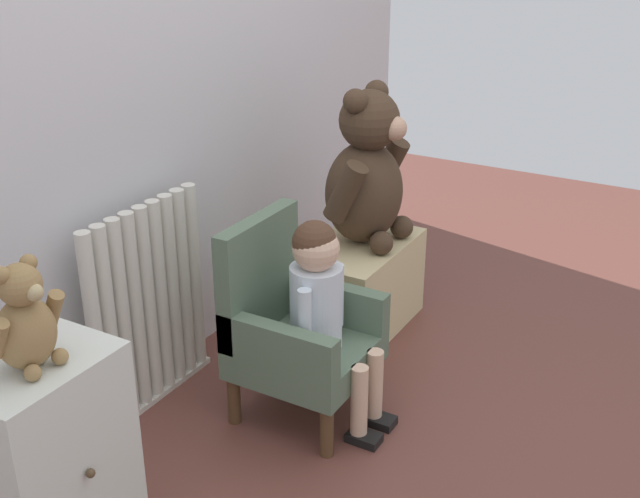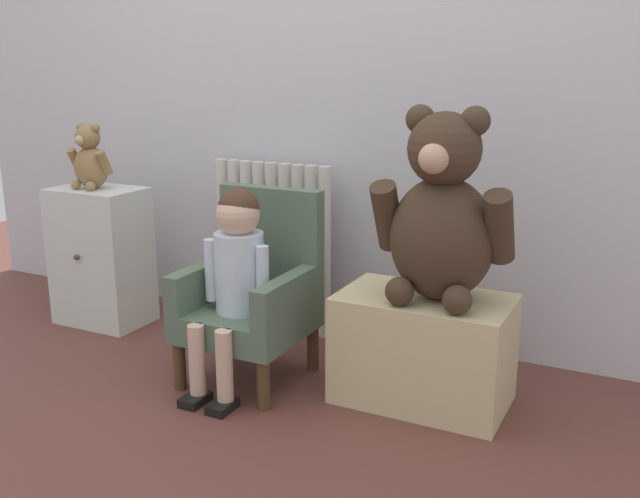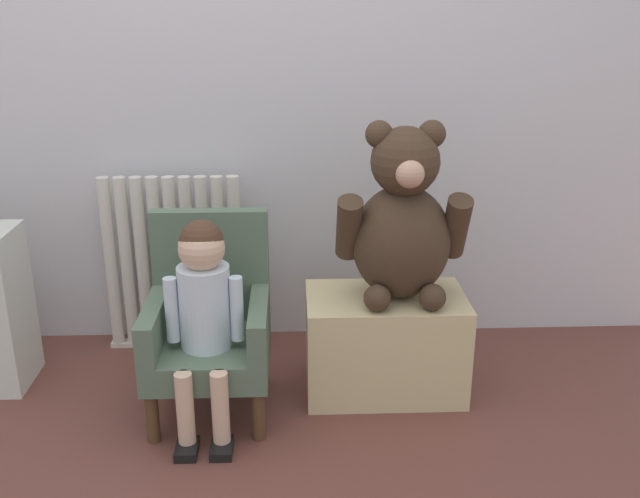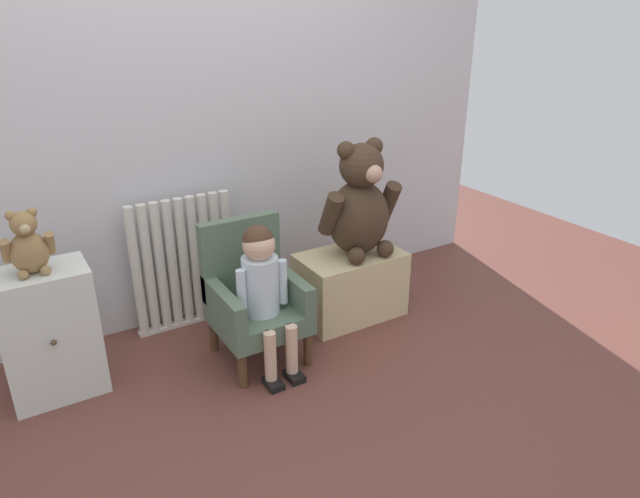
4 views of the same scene
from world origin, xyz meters
The scene contains 9 objects.
ground_plane centered at (0.00, 0.00, 0.00)m, with size 6.00×6.00×0.00m, color brown.
back_wall centered at (0.00, 1.09, 1.20)m, with size 3.80×0.05×2.40m, color silver.
radiator centered at (-0.16, 0.97, 0.36)m, with size 0.56×0.05×0.72m.
small_dresser centered at (-0.86, 0.69, 0.30)m, with size 0.39×0.29×0.60m.
child_armchair centered at (0.03, 0.51, 0.31)m, with size 0.41×0.42×0.68m.
child_figure centered at (0.03, 0.40, 0.46)m, with size 0.25×0.35×0.71m.
low_bench centered at (0.65, 0.59, 0.18)m, with size 0.56×0.34×0.37m, color #CCB783.
large_teddy_bear centered at (0.69, 0.58, 0.64)m, with size 0.45×0.32×0.62m.
small_teddy_bear centered at (-0.87, 0.68, 0.72)m, with size 0.20×0.14×0.27m.
Camera 2 is at (1.34, -1.56, 1.11)m, focal length 40.00 mm.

